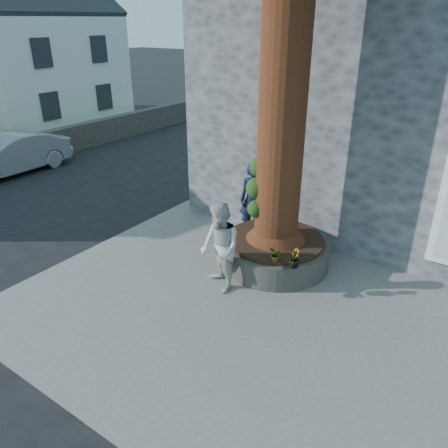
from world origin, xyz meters
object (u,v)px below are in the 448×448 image
Objects in this scene: man at (253,200)px; car_silver at (10,154)px; planter at (275,251)px; woman at (220,248)px.

car_silver is (-9.45, -0.53, -0.33)m from man.
car_silver is (-10.60, 0.44, 0.27)m from planter.
planter is at bearing 105.59° from woman.
planter is 0.56× the size of car_silver.
car_silver reaches higher than planter.
car_silver is at bearing -159.12° from woman.
planter is 1.30× the size of man.
planter is at bearing -75.08° from man.
man reaches higher than car_silver.
man is 2.52m from woman.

